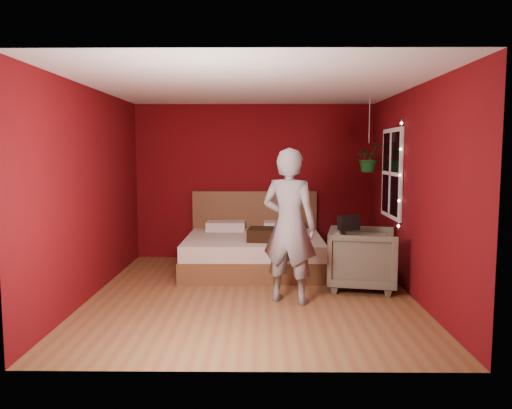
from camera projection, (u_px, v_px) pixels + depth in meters
name	position (u px, v px, depth m)	size (l,w,h in m)	color
floor	(252.00, 294.00, 6.34)	(4.50, 4.50, 0.00)	brown
room_walls	(252.00, 162.00, 6.16)	(4.04, 4.54, 2.62)	#58090D
window	(391.00, 173.00, 7.06)	(0.05, 0.97, 1.27)	white
fairy_lights	(400.00, 175.00, 6.54)	(0.04, 0.04, 1.45)	silver
bed	(254.00, 250.00, 7.71)	(2.08, 1.77, 1.15)	brown
person	(289.00, 226.00, 5.92)	(0.67, 0.44, 1.85)	gray
armchair	(362.00, 259.00, 6.58)	(0.86, 0.88, 0.80)	#61604C
handbag	(349.00, 223.00, 6.41)	(0.26, 0.13, 0.19)	black
throw_pillow	(266.00, 234.00, 7.25)	(0.49, 0.49, 0.18)	black
hanging_plant	(369.00, 158.00, 7.60)	(0.50, 0.47, 1.11)	silver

